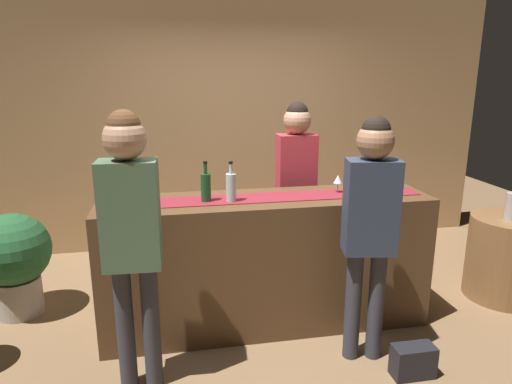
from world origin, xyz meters
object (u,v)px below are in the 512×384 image
Objects in this scene: wine_bottle_clear at (231,187)px; handbag at (413,361)px; wine_glass_mid_counter at (356,179)px; customer_browsing at (131,223)px; round_side_table at (507,258)px; wine_bottle_green at (206,187)px; customer_sipping at (370,215)px; wine_glass_near_customer at (338,180)px; bartender at (296,176)px; potted_plant_tall at (14,258)px.

wine_bottle_clear is 1.08× the size of handbag.
wine_bottle_clear is 2.10× the size of wine_glass_mid_counter.
round_side_table is (3.15, 0.64, -0.73)m from customer_browsing.
wine_bottle_green is 1.18m from customer_sipping.
customer_sipping is at bearing -90.31° from wine_glass_near_customer.
wine_glass_mid_counter is at bearing 86.06° from customer_sipping.
wine_glass_mid_counter is at bearing -0.58° from wine_glass_near_customer.
potted_plant_tall is at bearing 1.05° from bartender.
wine_bottle_clear is at bearing -177.74° from round_side_table.
handbag is at bearing -35.80° from wine_bottle_clear.
customer_browsing reaches higher than potted_plant_tall.
customer_sipping is at bearing -104.15° from wine_glass_mid_counter.
wine_bottle_clear is at bearing 158.95° from customer_sipping.
wine_glass_mid_counter is 0.51× the size of handbag.
wine_glass_near_customer is at bearing 179.86° from round_side_table.
round_side_table reaches higher than handbag.
customer_sipping reaches higher than potted_plant_tall.
round_side_table is (1.47, -0.00, -0.78)m from wine_glass_mid_counter.
bartender is (-0.34, 0.54, -0.08)m from wine_glass_mid_counter.
wine_bottle_clear is 0.17× the size of customer_browsing.
wine_glass_near_customer is at bearing -10.46° from potted_plant_tall.
wine_glass_near_customer is 0.08× the size of customer_sipping.
wine_glass_mid_counter is at bearing -9.92° from potted_plant_tall.
wine_glass_near_customer is at bearing 3.52° from wine_bottle_green.
wine_bottle_clear is 0.86m from customer_browsing.
customer_browsing is 2.04m from handbag.
wine_glass_mid_counter is 0.65m from customer_sipping.
bartender is 1.79m from customer_browsing.
wine_glass_mid_counter is 1.80m from customer_browsing.
wine_bottle_clear is 1.71m from handbag.
customer_sipping is (-0.16, -0.62, -0.10)m from wine_glass_mid_counter.
customer_browsing reaches higher than wine_glass_mid_counter.
wine_glass_mid_counter is at bearing 95.57° from handbag.
wine_bottle_green is 2.77m from round_side_table.
customer_browsing is at bearing -157.09° from wine_glass_near_customer.
bartender is 2.33× the size of round_side_table.
wine_bottle_green is 0.18× the size of customer_sipping.
wine_glass_mid_counter is 2.85m from potted_plant_tall.
wine_bottle_green reaches higher than potted_plant_tall.
wine_glass_near_customer is 0.08× the size of bartender.
wine_glass_mid_counter is at bearing 5.69° from wine_bottle_clear.
wine_bottle_clear is 0.18× the size of customer_sipping.
potted_plant_tall is (-1.72, 0.58, -0.66)m from wine_bottle_clear.
wine_bottle_clear is at bearing -12.08° from wine_bottle_green.
customer_sipping is 1.87m from round_side_table.
customer_browsing reaches higher than bartender.
customer_sipping is (0.85, -0.52, -0.10)m from wine_bottle_clear.
wine_glass_mid_counter is 0.19× the size of round_side_table.
wine_bottle_clear is 0.35× the size of potted_plant_tall.
potted_plant_tall is at bearing 160.69° from wine_bottle_green.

